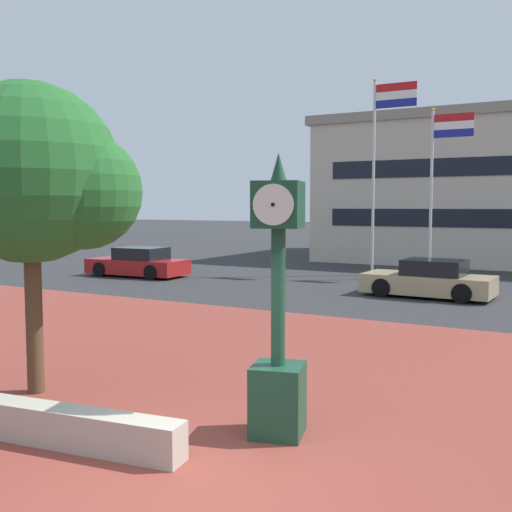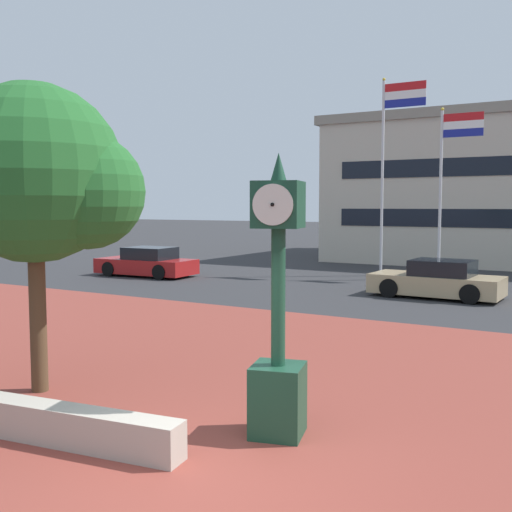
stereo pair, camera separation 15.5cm
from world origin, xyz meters
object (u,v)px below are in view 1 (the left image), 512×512
street_clock (278,325)px  car_street_far (429,280)px  flagpole_primary (379,157)px  car_street_mid (138,263)px  flagpole_secondary (437,176)px  plaza_tree (41,178)px

street_clock → car_street_far: (-1.14, 13.60, -0.94)m
street_clock → flagpole_primary: (-4.62, 18.80, 3.72)m
street_clock → car_street_far: bearing=79.9°
street_clock → car_street_mid: size_ratio=0.84×
car_street_mid → flagpole_secondary: size_ratio=0.63×
plaza_tree → car_street_far: 14.43m
street_clock → flagpole_primary: 19.72m
plaza_tree → car_street_far: bearing=77.4°
car_street_far → flagpole_secondary: (-0.98, 5.20, 3.75)m
flagpole_secondary → flagpole_primary: bearing=-180.0°
car_street_far → plaza_tree: bearing=169.6°
plaza_tree → car_street_mid: (-9.53, 13.71, -2.98)m
street_clock → plaza_tree: size_ratio=0.74×
car_street_far → flagpole_secondary: bearing=12.9°
car_street_far → car_street_mid: bearing=92.5°
street_clock → car_street_mid: bearing=120.5°
car_street_mid → flagpole_secondary: bearing=-68.3°
plaza_tree → flagpole_secondary: 19.11m
street_clock → flagpole_primary: size_ratio=0.44×
plaza_tree → car_street_mid: size_ratio=1.13×
car_street_mid → flagpole_secondary: flagpole_secondary is taller
flagpole_secondary → plaza_tree: bearing=-96.3°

